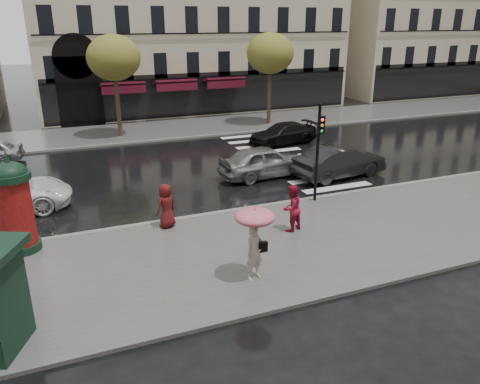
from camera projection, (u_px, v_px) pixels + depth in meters
name	position (u px, v px, depth m)	size (l,w,h in m)	color
ground	(256.00, 244.00, 16.54)	(160.00, 160.00, 0.00)	black
near_sidewalk	(261.00, 249.00, 16.08)	(90.00, 7.00, 0.12)	#474744
far_sidewalk	(147.00, 131.00, 33.04)	(90.00, 6.00, 0.12)	#474744
near_kerb	(226.00, 212.00, 19.12)	(90.00, 0.25, 0.14)	slate
far_kerb	(157.00, 140.00, 30.43)	(90.00, 0.25, 0.14)	slate
zebra_crossing	(284.00, 157.00, 26.99)	(3.60, 11.75, 0.01)	silver
tree_far_left	(114.00, 58.00, 29.70)	(3.40, 3.40, 6.64)	#38281C
tree_far_right	(270.00, 54.00, 33.56)	(3.40, 3.40, 6.64)	#38281C
woman_umbrella	(255.00, 232.00, 13.64)	(1.19, 1.19, 2.30)	beige
woman_red	(291.00, 208.00, 17.07)	(0.86, 0.67, 1.76)	maroon
man_burgundy	(166.00, 206.00, 17.38)	(0.82, 0.54, 1.69)	#551112
morris_column	(14.00, 204.00, 15.33)	(1.30, 1.30, 3.50)	black
traffic_light	(319.00, 144.00, 19.30)	(0.29, 0.40, 4.19)	black
car_silver	(265.00, 161.00, 23.40)	(1.88, 4.68, 1.59)	#9B9B9F
car_darkgrey	(340.00, 162.00, 23.38)	(1.69, 4.83, 1.59)	black
car_white	(3.00, 194.00, 19.19)	(2.49, 5.41, 1.50)	white
car_black	(283.00, 134.00, 29.71)	(1.84, 4.52, 1.31)	black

